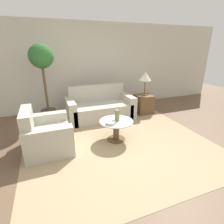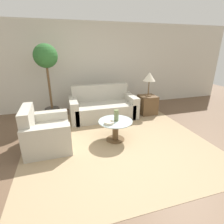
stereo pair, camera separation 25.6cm
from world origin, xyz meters
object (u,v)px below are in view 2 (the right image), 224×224
Objects in this scene: armchair at (45,134)px; table_lamp at (149,77)px; coffee_table at (115,128)px; bowl at (109,123)px; potted_plant at (47,68)px; vase at (116,115)px; sofa_main at (102,107)px.

armchair is 1.47× the size of table_lamp.
coffee_table is at bearing -138.32° from table_lamp.
bowl is at bearing -147.20° from coffee_table.
potted_plant is at bearing -5.13° from armchair.
coffee_table is 2.37m from potted_plant.
armchair is at bearing -158.63° from table_lamp.
vase is (1.32, -1.64, -0.83)m from potted_plant.
vase is (1.43, -0.14, 0.28)m from armchair.
bowl is (-0.23, -1.51, 0.19)m from sofa_main.
sofa_main is 1.43m from vase.
armchair is 4.20× the size of vase.
potted_plant reaches higher than sofa_main.
vase is at bearing -138.01° from table_lamp.
bowl reaches higher than coffee_table.
coffee_table is 3.59× the size of bowl.
potted_plant is (0.12, 1.50, 1.11)m from armchair.
armchair is 0.50× the size of potted_plant.
table_lamp reaches higher than vase.
armchair reaches higher than vase.
potted_plant is at bearing 170.04° from sofa_main.
table_lamp reaches higher than sofa_main.
sofa_main is at bearing 87.42° from coffee_table.
sofa_main is 1.40m from coffee_table.
vase is (-1.38, -1.24, -0.52)m from table_lamp.
sofa_main is at bearing 173.21° from table_lamp.
armchair is 1.87m from potted_plant.
potted_plant reaches higher than bowl.
table_lamp reaches higher than coffee_table.
vase is 0.24m from bowl.
bowl is (1.25, -0.25, 0.19)m from armchair.
potted_plant is (-2.70, 0.40, 0.31)m from table_lamp.
sofa_main reaches higher than vase.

